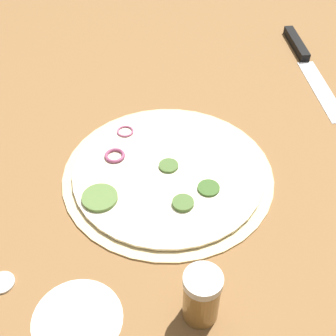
{
  "coord_description": "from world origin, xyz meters",
  "views": [
    {
      "loc": [
        0.54,
        0.06,
        0.56
      ],
      "look_at": [
        0.0,
        0.0,
        0.02
      ],
      "focal_mm": 50.0,
      "sensor_mm": 36.0,
      "label": 1
    }
  ],
  "objects_px": {
    "pizza": "(167,173)",
    "spice_jar": "(202,296)",
    "loose_cap": "(2,282)",
    "knife": "(303,55)"
  },
  "relations": [
    {
      "from": "pizza",
      "to": "spice_jar",
      "type": "relative_size",
      "value": 4.21
    },
    {
      "from": "pizza",
      "to": "loose_cap",
      "type": "height_order",
      "value": "pizza"
    },
    {
      "from": "pizza",
      "to": "loose_cap",
      "type": "relative_size",
      "value": 10.14
    },
    {
      "from": "pizza",
      "to": "knife",
      "type": "height_order",
      "value": "same"
    },
    {
      "from": "pizza",
      "to": "loose_cap",
      "type": "distance_m",
      "value": 0.3
    },
    {
      "from": "spice_jar",
      "to": "pizza",
      "type": "bearing_deg",
      "value": -163.9
    },
    {
      "from": "knife",
      "to": "spice_jar",
      "type": "height_order",
      "value": "spice_jar"
    },
    {
      "from": "pizza",
      "to": "loose_cap",
      "type": "xyz_separation_m",
      "value": [
        0.23,
        -0.2,
        -0.0
      ]
    },
    {
      "from": "knife",
      "to": "spice_jar",
      "type": "distance_m",
      "value": 0.66
    },
    {
      "from": "knife",
      "to": "loose_cap",
      "type": "relative_size",
      "value": 9.82
    }
  ]
}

